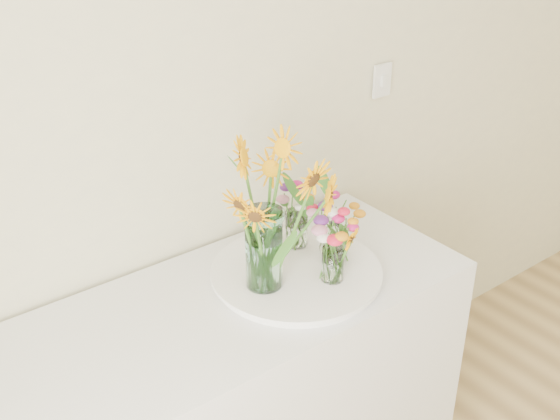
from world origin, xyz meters
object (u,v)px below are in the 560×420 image
object	(u,v)px
counter	(240,415)
tray	(296,275)
mason_jar	(264,249)
small_vase_a	(333,265)
small_vase_c	(296,229)
small_vase_b	(334,241)

from	to	relation	value
counter	tray	size ratio (longest dim) A/B	2.87
mason_jar	tray	bearing A→B (deg)	1.66
tray	small_vase_a	bearing A→B (deg)	-63.24
tray	mason_jar	size ratio (longest dim) A/B	1.99
counter	small_vase_c	distance (m)	0.62
small_vase_b	small_vase_c	xyz separation A→B (m)	(-0.04, 0.13, -0.00)
small_vase_b	counter	bearing A→B (deg)	173.70
tray	counter	bearing A→B (deg)	173.34
small_vase_a	small_vase_c	xyz separation A→B (m)	(0.04, 0.22, 0.01)
mason_jar	small_vase_b	size ratio (longest dim) A/B	1.94
counter	small_vase_c	world-z (taller)	small_vase_c
tray	small_vase_a	xyz separation A→B (m)	(0.05, -0.10, 0.07)
small_vase_c	small_vase_b	bearing A→B (deg)	-71.47
mason_jar	small_vase_c	size ratio (longest dim) A/B	2.03
mason_jar	small_vase_c	distance (m)	0.25
tray	small_vase_c	size ratio (longest dim) A/B	4.02
mason_jar	small_vase_b	xyz separation A→B (m)	(0.26, -0.01, -0.06)
small_vase_a	mason_jar	bearing A→B (deg)	150.25
small_vase_a	small_vase_c	distance (m)	0.22
counter	small_vase_b	distance (m)	0.64
tray	mason_jar	xyz separation A→B (m)	(-0.12, -0.00, 0.14)
small_vase_a	small_vase_c	size ratio (longest dim) A/B	0.90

